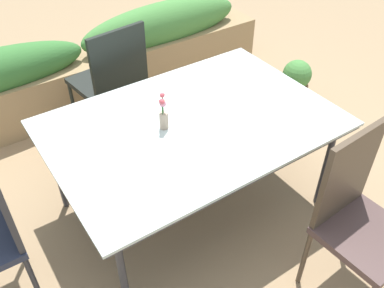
{
  "coord_description": "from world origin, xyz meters",
  "views": [
    {
      "loc": [
        -1.12,
        -1.57,
        2.18
      ],
      "look_at": [
        -0.01,
        0.07,
        0.53
      ],
      "focal_mm": 39.24,
      "sensor_mm": 36.0,
      "label": 1
    }
  ],
  "objects": [
    {
      "name": "dining_table",
      "position": [
        -0.01,
        0.07,
        0.67
      ],
      "size": [
        1.67,
        1.15,
        0.7
      ],
      "color": "silver",
      "rests_on": "ground"
    },
    {
      "name": "chair_far_side",
      "position": [
        -0.1,
        1.01,
        0.56
      ],
      "size": [
        0.53,
        0.53,
        0.98
      ],
      "rotation": [
        0.0,
        0.0,
        0.13
      ],
      "color": "black",
      "rests_on": "ground"
    },
    {
      "name": "ground_plane",
      "position": [
        0.0,
        0.0,
        0.0
      ],
      "size": [
        12.0,
        12.0,
        0.0
      ],
      "primitive_type": "plane",
      "color": "#9E7F5B"
    },
    {
      "name": "planter_box",
      "position": [
        -0.08,
        1.6,
        0.36
      ],
      "size": [
        3.52,
        0.37,
        0.77
      ],
      "color": "#9E7F56",
      "rests_on": "ground"
    },
    {
      "name": "potted_plant",
      "position": [
        1.42,
        0.56,
        0.23
      ],
      "size": [
        0.25,
        0.25,
        0.45
      ],
      "color": "#9E6047",
      "rests_on": "ground"
    },
    {
      "name": "flower_vase",
      "position": [
        -0.18,
        0.11,
        0.8
      ],
      "size": [
        0.05,
        0.05,
        0.23
      ],
      "color": "tan",
      "rests_on": "dining_table"
    },
    {
      "name": "chair_near_right",
      "position": [
        0.36,
        -0.88,
        0.56
      ],
      "size": [
        0.45,
        0.45,
        1.0
      ],
      "rotation": [
        0.0,
        0.0,
        3.2
      ],
      "color": "#4C3735",
      "rests_on": "ground"
    }
  ]
}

